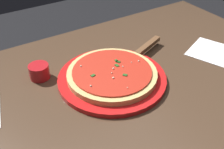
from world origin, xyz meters
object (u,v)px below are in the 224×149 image
Objects in this scene: serving_plate at (112,78)px; napkin_loose_left at (214,52)px; cup_small_sauce at (39,72)px; pizza at (112,73)px; pizza_server at (141,52)px.

serving_plate reaches higher than napkin_loose_left.
cup_small_sauce is 0.55m from napkin_loose_left.
pizza reaches higher than serving_plate.
cup_small_sauce is at bearing 167.91° from pizza_server.
pizza_server reaches higher than serving_plate.
pizza is 1.12× the size of pizza_server.
serving_plate is 2.01× the size of napkin_loose_left.
napkin_loose_left is (0.36, -0.05, -0.01)m from serving_plate.
cup_small_sauce is (-0.16, 0.12, -0.00)m from pizza.
pizza is (0.00, 0.00, 0.02)m from serving_plate.
pizza is at bearing -159.00° from pizza_server.
serving_plate is at bearing -36.22° from cup_small_sauce.
pizza_server is 1.48× the size of napkin_loose_left.
cup_small_sauce is (-0.31, 0.07, 0.00)m from pizza_server.
pizza_server is at bearing 21.00° from serving_plate.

